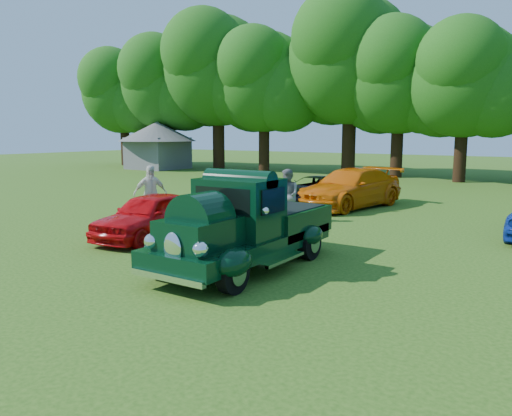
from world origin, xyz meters
The scene contains 11 objects.
ground centered at (0.00, 0.00, 0.00)m, with size 120.00×120.00×0.00m, color #244B11.
hero_pickup centered at (1.64, -0.22, 0.88)m, with size 2.41×5.17×2.02m.
red_convertible centered at (-2.40, 0.79, 0.66)m, with size 1.55×3.85×1.31m, color red.
back_car_lime centered at (-5.50, 8.37, 0.64)m, with size 1.36×3.89×1.28m, color #5BA816.
back_car_black centered at (-1.44, 9.19, 0.61)m, with size 2.01×4.36×1.21m, color black.
back_car_orange centered at (-0.01, 9.54, 0.78)m, with size 2.19×5.39×1.56m, color #D25E07.
spectator_pink centered at (-2.28, 3.60, 0.89)m, with size 0.65×0.43×1.78m, color #ED6181.
spectator_grey centered at (-0.48, 5.31, 0.90)m, with size 0.87×0.68×1.80m, color slate.
spectator_white centered at (-4.21, 2.60, 0.97)m, with size 1.13×0.47×1.94m, color silver.
gazebo centered at (-22.00, 21.00, 2.40)m, with size 6.40×6.40×3.90m.
tree_line centered at (-1.86, 23.78, 6.96)m, with size 63.08×10.21×12.45m.
Camera 1 is at (7.91, -9.24, 3.01)m, focal length 35.00 mm.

